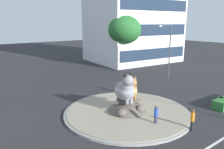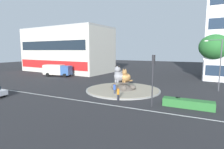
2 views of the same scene
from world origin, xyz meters
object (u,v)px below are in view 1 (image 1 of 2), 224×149
at_px(cat_statue_grey, 125,90).
at_px(pedestrian_blue_shirt, 156,115).
at_px(pedestrian_orange_shirt, 192,119).
at_px(cat_statue_tabby, 130,90).
at_px(broadleaf_tree_behind_island, 125,30).
at_px(streetlight_arm, 169,48).
at_px(litter_bin, 220,102).

height_order(cat_statue_grey, pedestrian_blue_shirt, cat_statue_grey).
bearing_deg(pedestrian_orange_shirt, cat_statue_tabby, 169.66).
xyz_separation_m(pedestrian_blue_shirt, pedestrian_orange_shirt, (1.58, -2.29, 0.01)).
xyz_separation_m(cat_statue_grey, pedestrian_orange_shirt, (2.19, -5.43, -1.46)).
bearing_deg(broadleaf_tree_behind_island, cat_statue_grey, -130.44).
relative_size(cat_statue_grey, cat_statue_tabby, 1.32).
relative_size(broadleaf_tree_behind_island, pedestrian_blue_shirt, 5.38).
bearing_deg(cat_statue_tabby, streetlight_arm, 125.26).
bearing_deg(pedestrian_orange_shirt, streetlight_arm, 112.84).
bearing_deg(broadleaf_tree_behind_island, pedestrian_orange_shirt, -118.04).
distance_m(cat_statue_tabby, streetlight_arm, 14.36).
xyz_separation_m(cat_statue_grey, litter_bin, (9.17, -4.09, -1.95)).
distance_m(cat_statue_grey, cat_statue_tabby, 1.03).
xyz_separation_m(streetlight_arm, pedestrian_orange_shirt, (-11.57, -11.75, -3.67)).
bearing_deg(streetlight_arm, pedestrian_orange_shirt, 50.71).
distance_m(streetlight_arm, pedestrian_blue_shirt, 16.61).
relative_size(cat_statue_tabby, litter_bin, 2.39).
distance_m(broadleaf_tree_behind_island, pedestrian_orange_shirt, 24.92).
xyz_separation_m(broadleaf_tree_behind_island, litter_bin, (-4.40, -20.01, -6.49)).
relative_size(streetlight_arm, litter_bin, 8.85).
bearing_deg(streetlight_arm, cat_statue_grey, 29.93).
bearing_deg(pedestrian_orange_shirt, litter_bin, 78.25).
xyz_separation_m(cat_statue_grey, pedestrian_blue_shirt, (0.62, -3.14, -1.46)).
bearing_deg(pedestrian_blue_shirt, cat_statue_tabby, -116.47).
height_order(pedestrian_blue_shirt, litter_bin, pedestrian_blue_shirt).
bearing_deg(pedestrian_blue_shirt, broadleaf_tree_behind_island, -145.30).
bearing_deg(broadleaf_tree_behind_island, litter_bin, -102.40).
bearing_deg(streetlight_arm, cat_statue_tabby, 30.30).
height_order(cat_statue_grey, litter_bin, cat_statue_grey).
distance_m(cat_statue_grey, litter_bin, 10.23).
bearing_deg(cat_statue_grey, broadleaf_tree_behind_island, 151.24).
height_order(cat_statue_grey, streetlight_arm, streetlight_arm).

